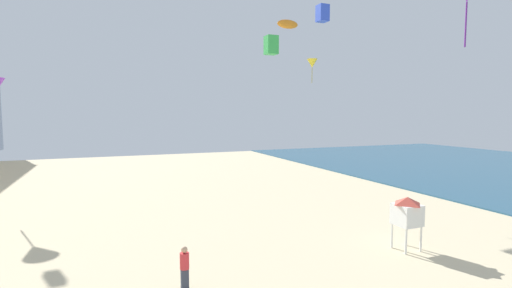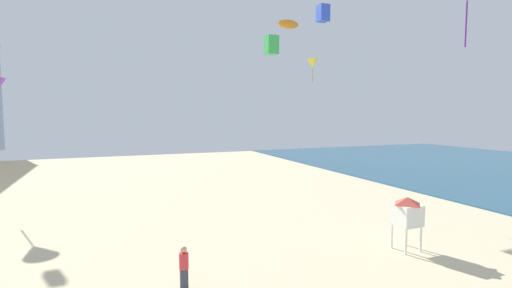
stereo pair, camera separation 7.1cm
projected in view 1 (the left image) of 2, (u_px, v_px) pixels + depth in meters
name	position (u px, v px, depth m)	size (l,w,h in m)	color
kite_flyer	(185.00, 266.00, 13.49)	(0.34, 0.34, 1.64)	#383D4C
lifeguard_stand	(407.00, 212.00, 17.45)	(1.10, 1.10, 2.55)	white
kite_orange_parafoil	(288.00, 24.00, 38.70)	(2.39, 0.66, 0.93)	orange
kite_blue_box	(323.00, 13.00, 30.62)	(0.87, 0.87, 1.36)	blue
kite_yellow_delta	(312.00, 63.00, 28.46)	(0.80, 0.80, 1.83)	yellow
kite_green_box	(271.00, 45.00, 28.70)	(0.91, 0.91, 1.42)	green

